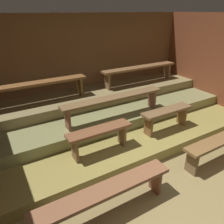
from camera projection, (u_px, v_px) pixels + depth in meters
name	position (u px, v px, depth m)	size (l,w,h in m)	color
ground	(126.00, 143.00, 4.80)	(6.90, 4.87, 0.08)	olive
wall_back	(84.00, 65.00, 5.85)	(6.90, 0.06, 2.57)	brown
platform_lower	(113.00, 126.00, 5.17)	(6.10, 2.95, 0.23)	olive
platform_middle	(103.00, 110.00, 5.44)	(6.10, 2.01, 0.23)	#858553
platform_upper	(95.00, 96.00, 5.68)	(6.10, 1.13, 0.23)	olive
bench_floor_left	(105.00, 194.00, 2.91)	(2.02, 0.29, 0.48)	brown
bench_lower_left	(100.00, 134.00, 3.90)	(1.21, 0.29, 0.48)	brown
bench_lower_right	(167.00, 114.00, 4.65)	(1.21, 0.29, 0.48)	brown
bench_middle_center	(114.00, 100.00, 4.67)	(2.38, 0.29, 0.48)	brown
bench_upper_left	(35.00, 86.00, 4.81)	(2.36, 0.29, 0.48)	brown
bench_upper_right	(140.00, 69.00, 6.16)	(2.36, 0.29, 0.48)	brown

